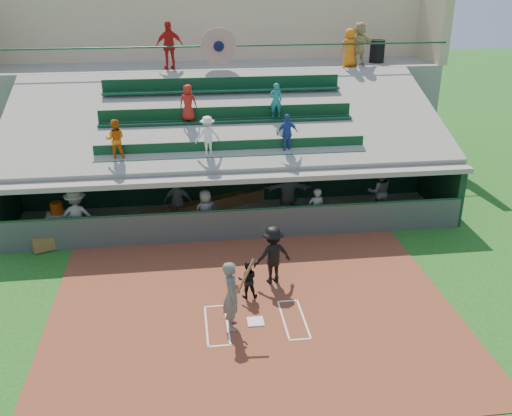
{
  "coord_description": "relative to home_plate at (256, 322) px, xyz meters",
  "views": [
    {
      "loc": [
        -1.63,
        -12.58,
        8.73
      ],
      "look_at": [
        0.47,
        3.5,
        1.8
      ],
      "focal_mm": 40.0,
      "sensor_mm": 36.0,
      "label": 1
    }
  ],
  "objects": [
    {
      "name": "dugout_player_a",
      "position": [
        -5.31,
        5.41,
        0.99
      ],
      "size": [
        1.29,
        0.78,
        1.96
      ],
      "primitive_type": "imported",
      "rotation": [
        0.0,
        0.0,
        3.18
      ],
      "color": "#5D5F5A",
      "rests_on": "dugout_floor"
    },
    {
      "name": "dugout_bench",
      "position": [
        -0.04,
        7.95,
        0.23
      ],
      "size": [
        13.6,
        6.52,
        0.44
      ],
      "primitive_type": "cube",
      "rotation": [
        0.0,
        0.0,
        0.43
      ],
      "color": "olive",
      "rests_on": "dugout_floor"
    },
    {
      "name": "dugout_player_d",
      "position": [
        2.09,
        6.77,
        0.99
      ],
      "size": [
        1.87,
        0.75,
        1.96
      ],
      "primitive_type": "imported",
      "rotation": [
        0.0,
        0.0,
        3.04
      ],
      "color": "#5C5E58",
      "rests_on": "dugout_floor"
    },
    {
      "name": "concourse_staff_b",
      "position": [
        5.7,
        12.19,
        5.38
      ],
      "size": [
        0.89,
        0.69,
        1.63
      ],
      "primitive_type": "imported",
      "rotation": [
        0.0,
        0.0,
        3.37
      ],
      "color": "orange",
      "rests_on": "concourse_slab"
    },
    {
      "name": "trash_bin",
      "position": [
        7.31,
        13.2,
        5.07
      ],
      "size": [
        0.67,
        0.67,
        1.0
      ],
      "primitive_type": "cylinder",
      "color": "black",
      "rests_on": "concourse_slab"
    },
    {
      "name": "home_umpire",
      "position": [
        0.77,
        2.03,
        0.88
      ],
      "size": [
        1.29,
        0.94,
        1.79
      ],
      "primitive_type": "imported",
      "rotation": [
        0.0,
        0.0,
        3.4
      ],
      "color": "black",
      "rests_on": "dirt_slab"
    },
    {
      "name": "dugout_player_f",
      "position": [
        5.47,
        6.39,
        0.93
      ],
      "size": [
        0.95,
        0.77,
        1.85
      ],
      "primitive_type": "imported",
      "rotation": [
        0.0,
        0.0,
        3.06
      ],
      "color": "#51534E",
      "rests_on": "dugout_floor"
    },
    {
      "name": "home_plate",
      "position": [
        0.0,
        0.0,
        0.0
      ],
      "size": [
        0.43,
        0.43,
        0.03
      ],
      "primitive_type": "cube",
      "color": "silver",
      "rests_on": "dirt_slab"
    },
    {
      "name": "dugout_player_b",
      "position": [
        -1.96,
        6.46,
        0.88
      ],
      "size": [
        1.08,
        0.59,
        1.75
      ],
      "primitive_type": "imported",
      "rotation": [
        0.0,
        0.0,
        2.97
      ],
      "color": "#5F615C",
      "rests_on": "dugout_floor"
    },
    {
      "name": "batter_at_plate",
      "position": [
        -0.63,
        -0.12,
        0.94
      ],
      "size": [
        0.86,
        0.77,
        1.95
      ],
      "color": "#50534E",
      "rests_on": "dirt_slab"
    },
    {
      "name": "concourse_slab",
      "position": [
        0.0,
        13.5,
        2.26
      ],
      "size": [
        20.0,
        3.0,
        4.6
      ],
      "primitive_type": "cube",
      "color": "gray",
      "rests_on": "ground"
    },
    {
      "name": "dugout_player_e",
      "position": [
        2.82,
        5.28,
        0.81
      ],
      "size": [
        0.61,
        0.42,
        1.61
      ],
      "primitive_type": "imported",
      "rotation": [
        0.0,
        0.0,
        3.21
      ],
      "color": "#5B5E59",
      "rests_on": "dugout_floor"
    },
    {
      "name": "concourse_staff_a",
      "position": [
        -2.05,
        12.55,
        5.56
      ],
      "size": [
        1.25,
        0.79,
        1.99
      ],
      "primitive_type": "imported",
      "rotation": [
        0.0,
        0.0,
        3.42
      ],
      "color": "red",
      "rests_on": "concourse_slab"
    },
    {
      "name": "grandstand",
      "position": [
        -0.01,
        10.51,
        2.23
      ],
      "size": [
        20.4,
        10.4,
        7.8
      ],
      "color": "#464B46",
      "rests_on": "ground"
    },
    {
      "name": "batters_box_chalk",
      "position": [
        0.0,
        0.0,
        -0.01
      ],
      "size": [
        2.65,
        1.85,
        0.01
      ],
      "color": "white",
      "rests_on": "dirt_slab"
    },
    {
      "name": "catcher",
      "position": [
        -0.06,
        1.27,
        0.55
      ],
      "size": [
        0.58,
        0.46,
        1.13
      ],
      "primitive_type": "imported",
      "rotation": [
        0.0,
        0.0,
        3.08
      ],
      "color": "black",
      "rests_on": "dirt_slab"
    },
    {
      "name": "white_table",
      "position": [
        -6.09,
        6.24,
        0.37
      ],
      "size": [
        0.91,
        0.73,
        0.73
      ],
      "primitive_type": "cube",
      "rotation": [
        0.0,
        0.0,
        0.13
      ],
      "color": "white",
      "rests_on": "dugout_floor"
    },
    {
      "name": "ground",
      "position": [
        0.0,
        0.0,
        -0.04
      ],
      "size": [
        100.0,
        100.0,
        0.0
      ],
      "primitive_type": "plane",
      "color": "#1B5317",
      "rests_on": "ground"
    },
    {
      "name": "dirt_slab",
      "position": [
        0.0,
        0.5,
        -0.03
      ],
      "size": [
        11.0,
        9.0,
        0.02
      ],
      "primitive_type": "cube",
      "color": "brown",
      "rests_on": "ground"
    },
    {
      "name": "concourse_staff_c",
      "position": [
        6.2,
        12.44,
        5.51
      ],
      "size": [
        1.82,
        1.2,
        1.88
      ],
      "primitive_type": "imported",
      "rotation": [
        0.0,
        0.0,
        3.55
      ],
      "color": "tan",
      "rests_on": "concourse_slab"
    },
    {
      "name": "dugout_floor",
      "position": [
        0.0,
        6.75,
        -0.02
      ],
      "size": [
        16.0,
        3.5,
        0.04
      ],
      "primitive_type": "cube",
      "color": "gray",
      "rests_on": "ground"
    },
    {
      "name": "water_cooler",
      "position": [
        -6.14,
        6.28,
        0.95
      ],
      "size": [
        0.42,
        0.42,
        0.42
      ],
      "primitive_type": "cylinder",
      "color": "#CC490C",
      "rests_on": "white_table"
    },
    {
      "name": "dugout_player_c",
      "position": [
        -1.02,
        5.53,
        0.82
      ],
      "size": [
        0.91,
        0.72,
        1.64
      ],
      "primitive_type": "imported",
      "rotation": [
        0.0,
        0.0,
        3.42
      ],
      "color": "#5B5E58",
      "rests_on": "dugout_floor"
    }
  ]
}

